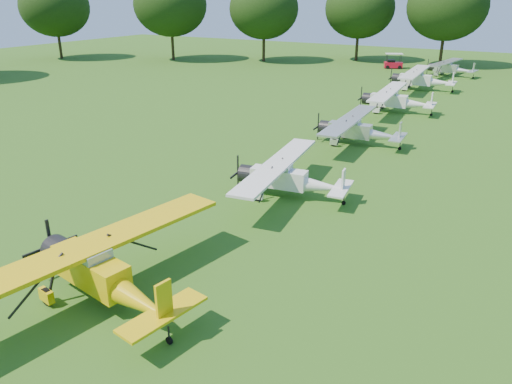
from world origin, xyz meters
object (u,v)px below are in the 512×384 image
aircraft_3 (287,176)px  aircraft_7 (450,67)px  golf_cart (393,63)px  aircraft_4 (357,129)px  aircraft_6 (420,78)px  aircraft_5 (395,99)px  aircraft_2 (99,270)px

aircraft_3 → aircraft_7: 46.41m
aircraft_3 → golf_cart: (-8.36, 49.88, -0.44)m
aircraft_4 → aircraft_6: 23.65m
aircraft_5 → aircraft_6: (-0.58, 12.29, 0.07)m
golf_cart → aircraft_5: bearing=-96.9°
aircraft_5 → golf_cart: size_ratio=3.82×
aircraft_2 → aircraft_4: 22.84m
aircraft_3 → aircraft_6: bearing=84.1°
aircraft_5 → aircraft_4: bearing=-91.8°
aircraft_7 → golf_cart: bearing=165.1°
aircraft_3 → aircraft_7: (-0.21, 46.41, 0.01)m
aircraft_2 → aircraft_4: aircraft_2 is taller
aircraft_4 → aircraft_5: (-0.48, 11.34, 0.07)m
aircraft_3 → aircraft_5: 22.39m
aircraft_4 → golf_cart: size_ratio=3.60×
aircraft_3 → golf_cart: bearing=91.7°
aircraft_4 → aircraft_5: size_ratio=0.94×
aircraft_2 → aircraft_6: aircraft_2 is taller
aircraft_4 → aircraft_7: (-0.09, 35.36, -0.01)m
aircraft_2 → aircraft_4: bearing=97.3°
aircraft_6 → aircraft_7: bearing=82.0°
aircraft_6 → golf_cart: size_ratio=4.04×
aircraft_3 → aircraft_7: size_ratio=0.99×
aircraft_4 → aircraft_6: aircraft_6 is taller
aircraft_3 → aircraft_6: 34.69m
aircraft_2 → aircraft_4: size_ratio=1.13×
aircraft_2 → aircraft_7: size_ratio=1.13×
aircraft_3 → aircraft_7: aircraft_7 is taller
aircraft_3 → aircraft_6: aircraft_6 is taller
aircraft_2 → aircraft_7: aircraft_2 is taller
aircraft_2 → aircraft_6: size_ratio=1.00×
aircraft_2 → golf_cart: size_ratio=4.06×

